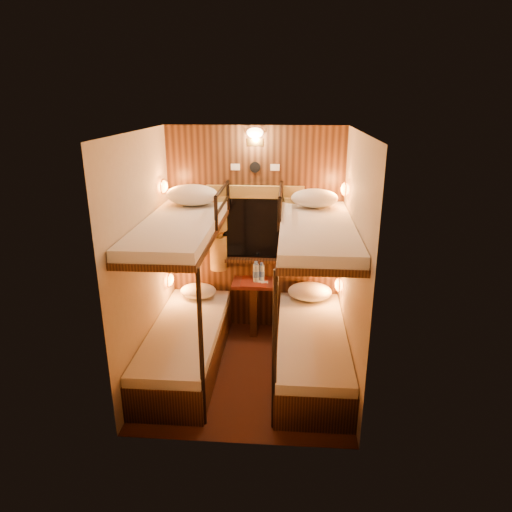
# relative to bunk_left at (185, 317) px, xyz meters

# --- Properties ---
(floor) EXTENTS (2.10, 2.10, 0.00)m
(floor) POSITION_rel_bunk_left_xyz_m (0.65, -0.07, -0.56)
(floor) COLOR #38180F
(floor) RESTS_ON ground
(ceiling) EXTENTS (2.10, 2.10, 0.00)m
(ceiling) POSITION_rel_bunk_left_xyz_m (0.65, -0.07, 1.84)
(ceiling) COLOR silver
(ceiling) RESTS_ON wall_back
(wall_back) EXTENTS (2.40, 0.00, 2.40)m
(wall_back) POSITION_rel_bunk_left_xyz_m (0.65, 0.98, 0.64)
(wall_back) COLOR #C6B293
(wall_back) RESTS_ON floor
(wall_front) EXTENTS (2.40, 0.00, 2.40)m
(wall_front) POSITION_rel_bunk_left_xyz_m (0.65, -1.12, 0.64)
(wall_front) COLOR #C6B293
(wall_front) RESTS_ON floor
(wall_left) EXTENTS (0.00, 2.40, 2.40)m
(wall_left) POSITION_rel_bunk_left_xyz_m (-0.35, -0.07, 0.64)
(wall_left) COLOR #C6B293
(wall_left) RESTS_ON floor
(wall_right) EXTENTS (0.00, 2.40, 2.40)m
(wall_right) POSITION_rel_bunk_left_xyz_m (1.65, -0.07, 0.64)
(wall_right) COLOR #C6B293
(wall_right) RESTS_ON floor
(back_panel) EXTENTS (2.00, 0.03, 2.40)m
(back_panel) POSITION_rel_bunk_left_xyz_m (0.65, 0.97, 0.64)
(back_panel) COLOR black
(back_panel) RESTS_ON floor
(bunk_left) EXTENTS (0.72, 1.90, 1.82)m
(bunk_left) POSITION_rel_bunk_left_xyz_m (0.00, 0.00, 0.00)
(bunk_left) COLOR black
(bunk_left) RESTS_ON floor
(bunk_right) EXTENTS (0.72, 1.90, 1.82)m
(bunk_right) POSITION_rel_bunk_left_xyz_m (1.30, 0.00, 0.00)
(bunk_right) COLOR black
(bunk_right) RESTS_ON floor
(window) EXTENTS (1.00, 0.12, 0.79)m
(window) POSITION_rel_bunk_left_xyz_m (0.65, 0.94, 0.62)
(window) COLOR black
(window) RESTS_ON back_panel
(curtains) EXTENTS (1.10, 0.22, 1.00)m
(curtains) POSITION_rel_bunk_left_xyz_m (0.65, 0.90, 0.71)
(curtains) COLOR olive
(curtains) RESTS_ON back_panel
(back_fixtures) EXTENTS (0.54, 0.09, 0.48)m
(back_fixtures) POSITION_rel_bunk_left_xyz_m (0.65, 0.93, 1.69)
(back_fixtures) COLOR black
(back_fixtures) RESTS_ON back_panel
(reading_lamps) EXTENTS (2.00, 0.20, 1.25)m
(reading_lamps) POSITION_rel_bunk_left_xyz_m (0.65, 0.63, 0.68)
(reading_lamps) COLOR orange
(reading_lamps) RESTS_ON wall_left
(table) EXTENTS (0.50, 0.34, 0.66)m
(table) POSITION_rel_bunk_left_xyz_m (0.65, 0.78, -0.14)
(table) COLOR #562413
(table) RESTS_ON floor
(bottle_left) EXTENTS (0.07, 0.07, 0.25)m
(bottle_left) POSITION_rel_bunk_left_xyz_m (0.67, 0.78, 0.20)
(bottle_left) COLOR #99BFE5
(bottle_left) RESTS_ON table
(bottle_right) EXTENTS (0.06, 0.06, 0.22)m
(bottle_right) POSITION_rel_bunk_left_xyz_m (0.73, 0.82, 0.19)
(bottle_right) COLOR #99BFE5
(bottle_right) RESTS_ON table
(sachet_a) EXTENTS (0.09, 0.07, 0.01)m
(sachet_a) POSITION_rel_bunk_left_xyz_m (0.72, 0.77, 0.09)
(sachet_a) COLOR silver
(sachet_a) RESTS_ON table
(sachet_b) EXTENTS (0.09, 0.08, 0.01)m
(sachet_b) POSITION_rel_bunk_left_xyz_m (0.77, 0.76, 0.09)
(sachet_b) COLOR silver
(sachet_b) RESTS_ON table
(pillow_lower_left) EXTENTS (0.43, 0.30, 0.17)m
(pillow_lower_left) POSITION_rel_bunk_left_xyz_m (-0.00, 0.71, -0.02)
(pillow_lower_left) COLOR white
(pillow_lower_left) RESTS_ON bunk_left
(pillow_lower_right) EXTENTS (0.51, 0.36, 0.20)m
(pillow_lower_right) POSITION_rel_bunk_left_xyz_m (1.30, 0.75, -0.00)
(pillow_lower_right) COLOR white
(pillow_lower_right) RESTS_ON bunk_right
(pillow_upper_left) EXTENTS (0.56, 0.40, 0.22)m
(pillow_upper_left) POSITION_rel_bunk_left_xyz_m (-0.00, 0.62, 1.14)
(pillow_upper_left) COLOR white
(pillow_upper_left) RESTS_ON bunk_left
(pillow_upper_right) EXTENTS (0.49, 0.35, 0.19)m
(pillow_upper_right) POSITION_rel_bunk_left_xyz_m (1.30, 0.61, 1.12)
(pillow_upper_right) COLOR white
(pillow_upper_right) RESTS_ON bunk_right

